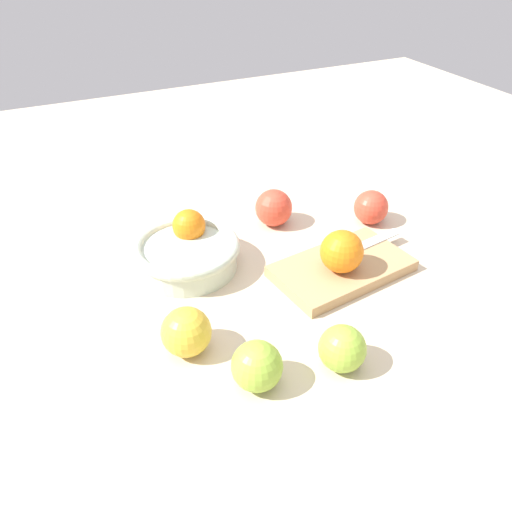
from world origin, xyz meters
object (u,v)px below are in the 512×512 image
orange_on_board (342,252)px  apple_back_right (371,207)px  bowl (187,251)px  cutting_board (342,268)px  knife (360,246)px  apple_front_left_3 (342,349)px  apple_front_left_2 (257,366)px  apple_front_left (186,332)px  apple_back_right_2 (274,208)px

orange_on_board → apple_back_right: orange_on_board is taller
bowl → cutting_board: size_ratio=0.80×
orange_on_board → knife: size_ratio=0.49×
orange_on_board → apple_front_left_3: bearing=-122.3°
apple_front_left_2 → apple_back_right: same height
bowl → apple_front_left_2: bowl is taller
apple_front_left_2 → apple_back_right: (0.40, 0.30, -0.00)m
cutting_board → apple_front_left: (-0.32, -0.07, 0.03)m
apple_back_right_2 → bowl: bearing=-162.9°
apple_back_right → apple_back_right_2: (-0.19, 0.08, 0.00)m
knife → apple_back_right: 0.14m
apple_front_left → apple_back_right: size_ratio=1.06×
cutting_board → apple_back_right: size_ratio=3.45×
apple_back_right_2 → apple_front_left_2: bearing=-119.9°
bowl → knife: (0.31, -0.11, -0.01)m
apple_front_left → cutting_board: bearing=11.6°
apple_front_left → apple_back_right: apple_front_left is taller
apple_back_right → orange_on_board: bearing=-140.0°
apple_back_right → apple_front_left_3: 0.42m
knife → apple_back_right_2: apple_back_right_2 is taller
apple_front_left_3 → apple_front_left: bearing=147.0°
cutting_board → bowl: bearing=150.0°
cutting_board → apple_front_left_2: 0.30m
apple_front_left_2 → apple_back_right: bearing=36.3°
bowl → apple_front_left: 0.22m
apple_front_left → apple_front_left_2: size_ratio=1.05×
orange_on_board → apple_front_left_2: 0.29m
cutting_board → apple_front_left_2: bearing=-146.1°
knife → apple_back_right: size_ratio=2.17×
bowl → apple_front_left_2: size_ratio=2.72×
bowl → apple_front_left_3: (0.12, -0.33, 0.00)m
orange_on_board → apple_back_right: bearing=40.0°
orange_on_board → apple_front_left: size_ratio=1.01×
bowl → apple_front_left_2: bearing=-90.8°
apple_front_left → apple_back_right_2: (0.28, 0.27, 0.00)m
bowl → apple_back_right: 0.40m
cutting_board → apple_front_left_2: (-0.25, -0.17, 0.03)m
orange_on_board → apple_front_left_3: (-0.11, -0.18, -0.02)m
apple_front_left_2 → apple_back_right_2: apple_back_right_2 is taller
apple_front_left → apple_back_right_2: 0.39m
knife → apple_front_left_3: size_ratio=2.24×
apple_front_left_2 → bowl: bearing=89.2°
cutting_board → apple_front_left_3: bearing=-123.6°
bowl → apple_back_right_2: bearing=17.1°
apple_back_right_2 → apple_front_left: bearing=-136.0°
apple_back_right_2 → orange_on_board: bearing=-84.7°
orange_on_board → apple_front_left_3: size_ratio=1.10×
knife → apple_front_left_2: (-0.31, -0.20, 0.01)m
knife → apple_front_left: size_ratio=2.05×
knife → apple_back_right_2: bearing=117.4°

